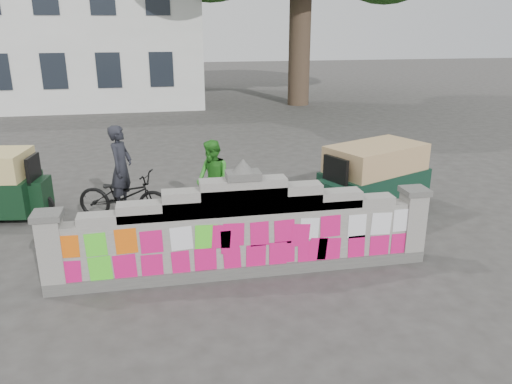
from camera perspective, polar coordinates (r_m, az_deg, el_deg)
ground at (r=8.61m, az=-1.37°, el=-9.23°), size 100.00×100.00×0.00m
parapet_wall at (r=8.28m, az=-1.41°, el=-4.66°), size 6.48×0.44×2.01m
building at (r=30.04m, az=-23.20°, el=17.21°), size 16.00×10.00×8.90m
cyclist_bike at (r=11.05m, az=-14.88°, el=-0.42°), size 2.15×1.35×1.07m
cyclist_rider at (r=10.94m, az=-15.04°, el=1.42°), size 0.63×0.77×1.81m
pedestrian at (r=10.82m, az=-4.96°, el=1.48°), size 0.90×1.00×1.69m
rickshaw_right at (r=11.41m, az=13.16°, el=1.65°), size 2.80×2.11×1.51m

